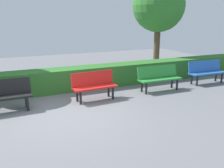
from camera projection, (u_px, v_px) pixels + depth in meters
name	position (u px, v px, depth m)	size (l,w,h in m)	color
ground_plane	(65.00, 114.00, 6.33)	(21.28, 21.28, 0.00)	slate
bench_blue	(206.00, 71.00, 9.22)	(1.51, 0.51, 0.86)	blue
bench_green	(159.00, 77.00, 8.29)	(1.54, 0.51, 0.86)	#2D8C38
bench_red	(94.00, 85.00, 7.34)	(1.37, 0.52, 0.86)	red
bench_black	(3.00, 94.00, 6.40)	(1.44, 0.50, 0.86)	black
hedge_row	(80.00, 78.00, 8.53)	(17.28, 0.77, 0.77)	#2D6B28
tree_near	(159.00, 6.00, 11.21)	(2.44, 2.44, 4.21)	brown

